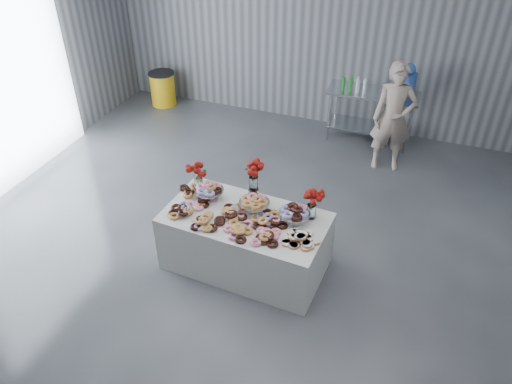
% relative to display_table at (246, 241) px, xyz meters
% --- Properties ---
extents(ground, '(9.00, 9.00, 0.00)m').
position_rel_display_table_xyz_m(ground, '(-0.01, -0.44, -0.38)').
color(ground, '#3A3D42').
rests_on(ground, ground).
extents(room_walls, '(8.04, 9.04, 4.02)m').
position_rel_display_table_xyz_m(room_walls, '(-0.28, -0.37, 2.26)').
color(room_walls, gray).
rests_on(room_walls, ground).
extents(display_table, '(1.96, 1.11, 0.75)m').
position_rel_display_table_xyz_m(display_table, '(0.00, 0.00, 0.00)').
color(display_table, silver).
rests_on(display_table, ground).
extents(prep_table, '(1.50, 0.60, 0.90)m').
position_rel_display_table_xyz_m(prep_table, '(0.84, 3.66, 0.24)').
color(prep_table, silver).
rests_on(prep_table, ground).
extents(donut_mounds, '(1.85, 0.91, 0.09)m').
position_rel_display_table_xyz_m(donut_mounds, '(0.00, -0.05, 0.42)').
color(donut_mounds, '#DA984F').
rests_on(donut_mounds, display_table).
extents(cake_stand_left, '(0.36, 0.36, 0.17)m').
position_rel_display_table_xyz_m(cake_stand_left, '(-0.54, 0.18, 0.52)').
color(cake_stand_left, silver).
rests_on(cake_stand_left, display_table).
extents(cake_stand_mid, '(0.36, 0.36, 0.17)m').
position_rel_display_table_xyz_m(cake_stand_mid, '(0.06, 0.15, 0.52)').
color(cake_stand_mid, silver).
rests_on(cake_stand_mid, display_table).
extents(cake_stand_right, '(0.36, 0.36, 0.17)m').
position_rel_display_table_xyz_m(cake_stand_right, '(0.56, 0.12, 0.52)').
color(cake_stand_right, silver).
rests_on(cake_stand_right, display_table).
extents(danish_pile, '(0.48, 0.48, 0.11)m').
position_rel_display_table_xyz_m(danish_pile, '(0.74, -0.19, 0.43)').
color(danish_pile, white).
rests_on(danish_pile, display_table).
extents(bouquet_left, '(0.26, 0.26, 0.42)m').
position_rel_display_table_xyz_m(bouquet_left, '(-0.73, 0.29, 0.67)').
color(bouquet_left, white).
rests_on(bouquet_left, display_table).
extents(bouquet_right, '(0.26, 0.26, 0.42)m').
position_rel_display_table_xyz_m(bouquet_right, '(0.72, 0.26, 0.67)').
color(bouquet_right, white).
rests_on(bouquet_right, display_table).
extents(bouquet_center, '(0.26, 0.26, 0.57)m').
position_rel_display_table_xyz_m(bouquet_center, '(-0.03, 0.35, 0.75)').
color(bouquet_center, silver).
rests_on(bouquet_center, display_table).
extents(water_jug, '(0.28, 0.28, 0.55)m').
position_rel_display_table_xyz_m(water_jug, '(1.34, 3.66, 0.77)').
color(water_jug, '#4072DC').
rests_on(water_jug, prep_table).
extents(drink_bottles, '(0.54, 0.08, 0.27)m').
position_rel_display_table_xyz_m(drink_bottles, '(0.52, 3.56, 0.66)').
color(drink_bottles, '#268C33').
rests_on(drink_bottles, prep_table).
extents(person, '(0.70, 0.54, 1.73)m').
position_rel_display_table_xyz_m(person, '(1.27, 2.90, 0.49)').
color(person, '#CC8C93').
rests_on(person, ground).
extents(trash_barrel, '(0.51, 0.51, 0.65)m').
position_rel_display_table_xyz_m(trash_barrel, '(-3.19, 3.66, -0.05)').
color(trash_barrel, yellow).
rests_on(trash_barrel, ground).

